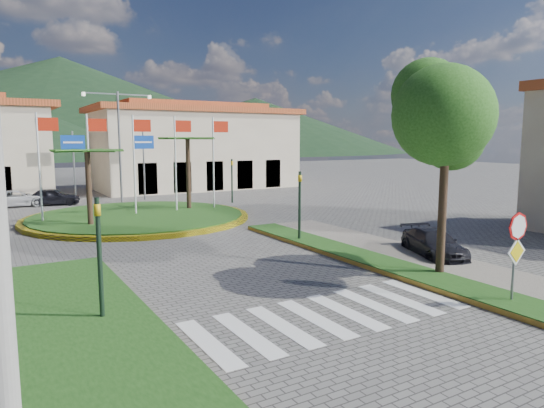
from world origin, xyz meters
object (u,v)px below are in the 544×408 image
car_side_right (434,244)px  car_dark_b (150,186)px  deciduous_tree (447,122)px  stop_sign (516,243)px  white_van (17,198)px  car_dark_a (53,197)px  roundabout_island (139,217)px

car_side_right → car_dark_b: bearing=117.6°
car_dark_b → deciduous_tree: bearing=-165.9°
stop_sign → white_van: 31.61m
car_dark_a → car_dark_b: (8.37, 4.70, -0.03)m
roundabout_island → car_side_right: (7.50, -15.00, 0.37)m
white_van → car_dark_a: (2.23, -0.47, 0.04)m
roundabout_island → car_dark_b: 14.79m
stop_sign → white_van: stop_sign is taller
car_dark_a → car_dark_b: 9.59m
stop_sign → car_dark_b: 34.01m
stop_sign → car_dark_a: (-8.36, 29.29, -1.19)m
deciduous_tree → car_side_right: (2.00, 2.00, -4.64)m
stop_sign → car_side_right: 5.81m
deciduous_tree → car_side_right: 5.43m
white_van → deciduous_tree: bearing=-156.1°
car_dark_b → stop_sign: bearing=-167.0°
stop_sign → white_van: size_ratio=0.66×
deciduous_tree → car_dark_b: size_ratio=1.95×
roundabout_island → deciduous_tree: deciduous_tree is taller
roundabout_island → car_side_right: roundabout_island is taller
stop_sign → deciduous_tree: deciduous_tree is taller
stop_sign → deciduous_tree: (0.60, 3.04, 3.38)m
roundabout_island → car_dark_a: (-3.47, 9.25, 0.43)m
deciduous_tree → white_van: (-11.19, 26.72, -4.61)m
stop_sign → roundabout_island: bearing=103.7°
stop_sign → white_van: bearing=109.6°
roundabout_island → stop_sign: 20.69m
deciduous_tree → car_dark_b: (-0.60, 30.95, -4.60)m
deciduous_tree → car_side_right: deciduous_tree is taller
car_dark_b → car_side_right: bearing=-161.9°
car_dark_b → roundabout_island: bearing=173.6°
car_dark_a → car_dark_b: size_ratio=1.02×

